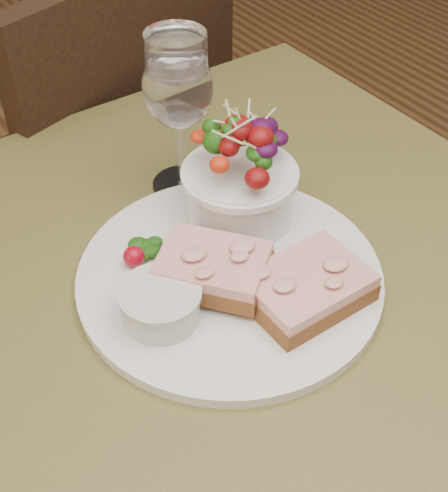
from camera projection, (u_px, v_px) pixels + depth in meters
cafe_table at (221, 371)px, 0.73m from camera, size 0.80×0.80×0.75m
chair_far at (93, 249)px, 1.39m from camera, size 0.52×0.52×0.90m
dinner_plate at (230, 276)px, 0.68m from camera, size 0.30×0.30×0.01m
sandwich_front at (307, 287)px, 0.64m from camera, size 0.11×0.08×0.03m
sandwich_back at (213, 268)px, 0.65m from camera, size 0.12×0.13×0.03m
ramekin at (160, 303)px, 0.62m from camera, size 0.07×0.07×0.04m
salad_bowl at (240, 172)px, 0.70m from camera, size 0.11×0.11×0.13m
garnish at (139, 251)px, 0.69m from camera, size 0.05×0.04×0.02m
wine_glass at (178, 92)px, 0.72m from camera, size 0.08×0.08×0.18m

